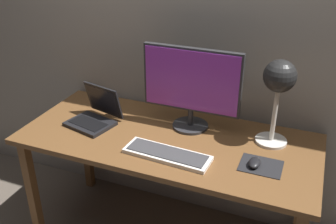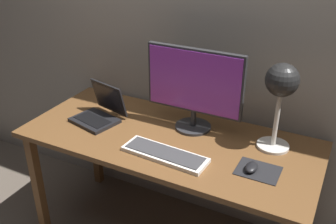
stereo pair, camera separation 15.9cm
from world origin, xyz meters
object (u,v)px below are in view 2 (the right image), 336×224
keyboard_main (165,154)px  desk_lamp (281,87)px  mouse (252,167)px  monitor (194,85)px  laptop (101,110)px

keyboard_main → desk_lamp: 0.65m
mouse → monitor: bearing=148.7°
keyboard_main → mouse: size_ratio=4.66×
desk_lamp → mouse: bearing=-98.7°
desk_lamp → mouse: 0.41m
monitor → keyboard_main: monitor is taller
monitor → mouse: monitor is taller
keyboard_main → laptop: bearing=160.3°
keyboard_main → laptop: laptop is taller
laptop → mouse: size_ratio=3.13×
keyboard_main → desk_lamp: desk_lamp is taller
monitor → desk_lamp: size_ratio=1.19×
laptop → keyboard_main: bearing=-19.7°
keyboard_main → mouse: bearing=10.5°
laptop → mouse: bearing=-6.5°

